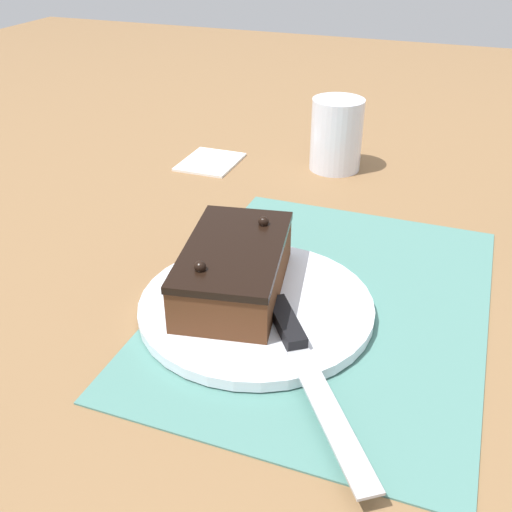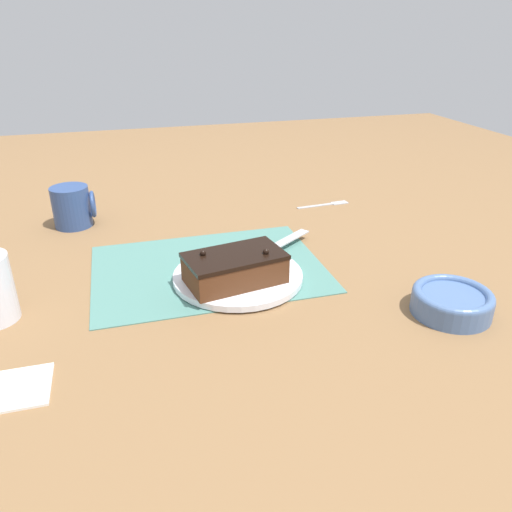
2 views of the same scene
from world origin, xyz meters
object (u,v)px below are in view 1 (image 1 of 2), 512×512
(cake_plate, at_px, (256,306))
(drinking_glass, at_px, (336,135))
(chocolate_cake, at_px, (234,268))
(serving_knife, at_px, (299,350))

(cake_plate, height_order, drinking_glass, drinking_glass)
(cake_plate, relative_size, chocolate_cake, 1.29)
(chocolate_cake, relative_size, drinking_glass, 1.68)
(cake_plate, bearing_deg, serving_knife, 45.58)
(cake_plate, height_order, chocolate_cake, chocolate_cake)
(cake_plate, xyz_separation_m, serving_knife, (0.07, 0.07, 0.01))
(drinking_glass, bearing_deg, chocolate_cake, -1.09)
(chocolate_cake, xyz_separation_m, serving_knife, (0.08, 0.10, -0.02))
(serving_knife, distance_m, drinking_glass, 0.51)
(drinking_glass, bearing_deg, serving_knife, 10.21)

